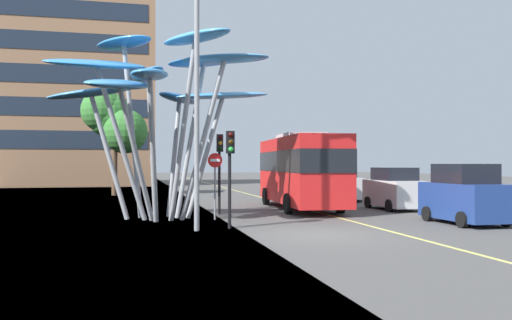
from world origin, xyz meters
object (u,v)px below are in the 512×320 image
Objects in this scene: traffic_light_kerb_far at (220,156)px; car_parked_mid at (394,190)px; car_parked_near at (465,196)px; no_entry_sign at (215,176)px; red_bus at (300,168)px; car_parked_far at (337,184)px; car_side_street at (309,182)px; leaf_sculpture at (157,82)px; traffic_light_kerb_near at (230,158)px; car_far_side at (285,179)px; street_lamp at (207,75)px.

car_parked_mid is (9.07, 0.70, -1.65)m from traffic_light_kerb_far.
car_parked_near is 1.38× the size of no_entry_sign.
car_parked_far is at bearing 52.39° from red_bus.
car_side_street is at bearing 69.42° from red_bus.
car_parked_near reaches higher than car_parked_far.
leaf_sculpture is 2.78× the size of traffic_light_kerb_near.
car_far_side is (11.75, 21.61, -4.69)m from leaf_sculpture.
street_lamp is at bearing -162.32° from traffic_light_kerb_near.
leaf_sculpture is 4.28m from street_lamp.
traffic_light_kerb_near is at bearing -56.76° from leaf_sculpture.
car_parked_far is at bearing 38.48° from leaf_sculpture.
leaf_sculpture is 2.54× the size of car_parked_near.
street_lamp is 5.09m from no_entry_sign.
car_far_side reaches higher than car_parked_mid.
leaf_sculpture is at bearing -149.78° from traffic_light_kerb_far.
car_parked_near is 25.76m from car_far_side.
car_parked_mid is at bearing -88.57° from car_side_street.
red_bus is at bearing -127.61° from car_parked_far.
car_parked_mid is at bearing 11.30° from leaf_sculpture.
leaf_sculpture is 13.14m from car_parked_near.
traffic_light_kerb_far reaches higher than traffic_light_kerb_near.
car_parked_near is at bearing -93.55° from car_parked_mid.
no_entry_sign is (2.37, -0.48, -3.87)m from leaf_sculpture.
traffic_light_kerb_near is at bearing 17.68° from street_lamp.
car_parked_mid is 10.07m from no_entry_sign.
street_lamp is (-1.37, -5.68, 2.78)m from traffic_light_kerb_far.
leaf_sculpture reaches higher than car_parked_near.
red_bus is 9.04m from car_parked_near.
car_parked_near is 19.20m from car_side_street.
car_parked_far is at bearing 52.71° from street_lamp.
traffic_light_kerb_near is 0.95× the size of traffic_light_kerb_far.
traffic_light_kerb_far is 9.24m from car_parked_mid.
red_bus reaches higher than car_parked_near.
car_parked_near is (9.15, -0.44, -1.45)m from traffic_light_kerb_near.
car_parked_mid is 1.40× the size of no_entry_sign.
car_side_street is at bearing 89.73° from car_parked_near.
red_bus reaches higher than no_entry_sign.
car_parked_far is 1.62× the size of no_entry_sign.
street_lamp is at bearing -127.07° from red_bus.
car_parked_near is at bearing -90.27° from car_side_street.
car_parked_near is 0.92× the size of car_side_street.
traffic_light_kerb_near is 0.78× the size of car_parked_far.
leaf_sculpture is at bearing 123.24° from traffic_light_kerb_near.
car_parked_far is 13.42m from no_entry_sign.
traffic_light_kerb_far is at bearing 30.22° from leaf_sculpture.
leaf_sculpture reaches higher than car_far_side.
red_bus reaches higher than car_far_side.
no_entry_sign is (-9.24, -9.71, 0.81)m from car_parked_far.
car_side_street is at bearing 63.77° from traffic_light_kerb_near.
car_parked_far is at bearing 93.17° from car_parked_mid.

